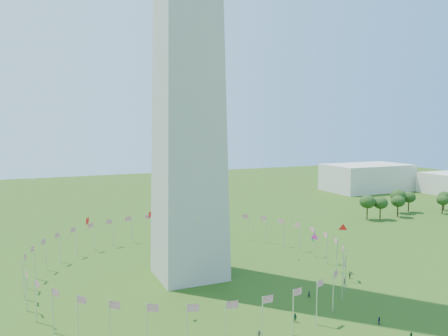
# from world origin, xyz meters

# --- Properties ---
(flag_ring) EXTENTS (80.24, 80.24, 9.00)m
(flag_ring) POSITION_xyz_m (-0.00, 50.00, 4.50)
(flag_ring) COLOR silver
(flag_ring) RESTS_ON ground
(gov_building_east_a) EXTENTS (50.00, 30.00, 16.00)m
(gov_building_east_a) POSITION_xyz_m (150.00, 150.00, 8.00)
(gov_building_east_a) COLOR beige
(gov_building_east_a) RESTS_ON ground
(kites_aloft) EXTENTS (107.99, 68.23, 28.59)m
(kites_aloft) POSITION_xyz_m (6.81, 24.51, 17.53)
(kites_aloft) COLOR red
(kites_aloft) RESTS_ON ground
(tree_line_east) EXTENTS (53.28, 15.55, 10.66)m
(tree_line_east) POSITION_xyz_m (112.00, 85.57, 4.82)
(tree_line_east) COLOR #274C19
(tree_line_east) RESTS_ON ground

